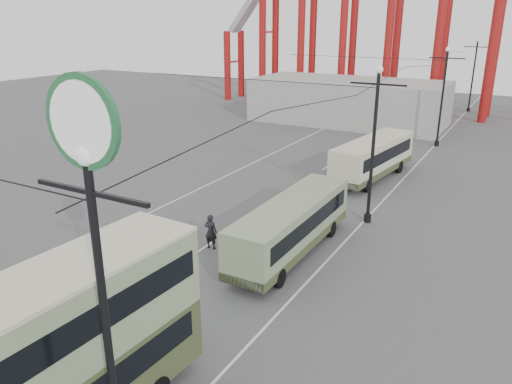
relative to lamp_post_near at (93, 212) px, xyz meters
The scene contains 11 objects.
ground 10.11m from the lamp_post_near, 151.82° to the left, with size 160.00×160.00×0.00m, color #505052.
road_markings 24.87m from the lamp_post_near, 105.88° to the left, with size 12.52×120.00×0.01m.
lamp_post_near is the anchor object (origin of this frame).
lamp_post_mid 21.24m from the lamp_post_near, 90.00° to the left, with size 3.20×0.44×9.32m.
lamp_post_far 43.12m from the lamp_post_near, 90.00° to the left, with size 3.20×0.44×9.32m.
lamp_post_distant 65.08m from the lamp_post_near, 90.00° to the left, with size 3.20×0.44×9.32m.
fairground_shed 51.61m from the lamp_post_near, 103.06° to the left, with size 22.00×10.00×5.00m, color gray.
double_decker_bus 5.44m from the lamp_post_near, behind, with size 3.05×10.22×5.43m.
single_decker_green 16.20m from the lamp_post_near, 98.45° to the left, with size 2.38×10.23×2.89m.
single_decker_cream 30.38m from the lamp_post_near, 94.63° to the left, with size 3.78×10.09×3.06m.
pedestrian 16.17m from the lamp_post_near, 115.20° to the left, with size 0.71×0.47×1.95m, color black.
Camera 1 is at (13.51, -9.92, 11.77)m, focal length 35.00 mm.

